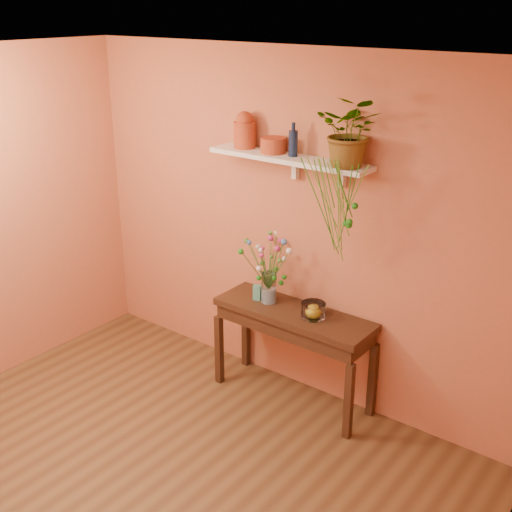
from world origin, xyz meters
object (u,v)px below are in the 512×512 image
(blue_bottle, at_px, (293,143))
(terracotta_jug, at_px, (245,130))
(spider_plant, at_px, (351,132))
(bouquet, at_px, (270,255))
(sideboard, at_px, (294,324))
(glass_bowl, at_px, (313,311))
(glass_vase, at_px, (269,290))

(blue_bottle, bearing_deg, terracotta_jug, 178.53)
(spider_plant, height_order, bouquet, spider_plant)
(terracotta_jug, height_order, spider_plant, spider_plant)
(sideboard, height_order, glass_bowl, glass_bowl)
(glass_vase, bearing_deg, sideboard, -2.40)
(blue_bottle, height_order, spider_plant, spider_plant)
(sideboard, relative_size, glass_vase, 5.21)
(bouquet, relative_size, glass_bowl, 2.82)
(glass_bowl, bearing_deg, bouquet, 177.13)
(spider_plant, xyz_separation_m, bouquet, (-0.62, -0.05, -1.01))
(terracotta_jug, relative_size, glass_vase, 1.13)
(terracotta_jug, height_order, glass_vase, terracotta_jug)
(terracotta_jug, bearing_deg, glass_vase, -19.37)
(terracotta_jug, relative_size, blue_bottle, 1.14)
(terracotta_jug, xyz_separation_m, glass_vase, (0.32, -0.11, -1.19))
(blue_bottle, bearing_deg, spider_plant, -4.00)
(spider_plant, relative_size, bouquet, 0.91)
(sideboard, bearing_deg, bouquet, 174.31)
(glass_vase, bearing_deg, glass_bowl, -0.90)
(blue_bottle, bearing_deg, sideboard, -44.16)
(sideboard, xyz_separation_m, spider_plant, (0.37, 0.08, 1.51))
(spider_plant, height_order, glass_bowl, spider_plant)
(spider_plant, bearing_deg, glass_bowl, -159.67)
(terracotta_jug, bearing_deg, bouquet, -17.18)
(bouquet, height_order, glass_bowl, bouquet)
(spider_plant, bearing_deg, blue_bottle, 176.00)
(sideboard, relative_size, blue_bottle, 5.26)
(blue_bottle, xyz_separation_m, bouquet, (-0.13, -0.09, -0.87))
(sideboard, xyz_separation_m, glass_bowl, (0.17, 0.00, 0.16))
(bouquet, bearing_deg, glass_bowl, -2.87)
(glass_vase, distance_m, glass_bowl, 0.42)
(sideboard, bearing_deg, glass_vase, 177.60)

